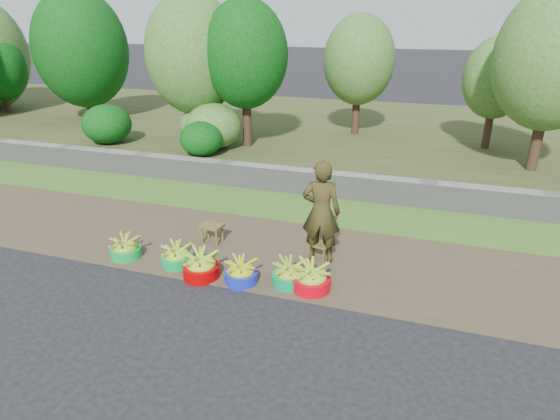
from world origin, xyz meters
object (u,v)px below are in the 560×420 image
(stool_right, at_px, (319,246))
(vendor_woman, at_px, (321,212))
(basin_b, at_px, (177,257))
(basin_f, at_px, (311,279))
(basin_e, at_px, (289,275))
(basin_c, at_px, (201,266))
(stool_left, at_px, (212,228))
(basin_a, at_px, (125,249))
(basin_d, at_px, (241,273))

(stool_right, height_order, vendor_woman, vendor_woman)
(basin_b, relative_size, basin_f, 0.88)
(basin_b, distance_m, basin_e, 1.81)
(basin_c, bearing_deg, stool_right, 34.91)
(basin_b, bearing_deg, basin_f, -0.75)
(basin_c, relative_size, basin_f, 1.00)
(basin_c, height_order, stool_right, basin_c)
(basin_b, bearing_deg, stool_left, 79.68)
(basin_a, distance_m, basin_c, 1.44)
(stool_left, bearing_deg, basin_e, -28.36)
(basin_a, bearing_deg, basin_b, 1.55)
(basin_e, bearing_deg, stool_left, 151.64)
(basin_f, xyz_separation_m, stool_left, (-1.99, 0.93, 0.10))
(basin_c, xyz_separation_m, basin_e, (1.30, 0.20, -0.01))
(basin_b, xyz_separation_m, vendor_woman, (2.06, 0.86, 0.68))
(basin_a, bearing_deg, vendor_woman, 16.52)
(stool_right, distance_m, vendor_woman, 0.59)
(basin_d, height_order, basin_e, basin_e)
(stool_left, relative_size, vendor_woman, 0.24)
(stool_left, distance_m, vendor_woman, 1.97)
(basin_c, relative_size, stool_left, 1.38)
(stool_right, bearing_deg, stool_left, 179.31)
(basin_f, relative_size, stool_left, 1.38)
(basin_e, relative_size, basin_f, 0.92)
(basin_b, xyz_separation_m, stool_right, (2.04, 0.88, 0.08))
(basin_f, distance_m, vendor_woman, 1.10)
(basin_c, height_order, stool_left, basin_c)
(basin_a, distance_m, stool_left, 1.43)
(basin_b, xyz_separation_m, basin_c, (0.51, -0.19, 0.02))
(basin_e, xyz_separation_m, vendor_woman, (0.24, 0.85, 0.67))
(basin_c, bearing_deg, basin_d, 3.95)
(basin_f, xyz_separation_m, stool_right, (-0.11, 0.90, 0.06))
(basin_a, height_order, basin_b, basin_a)
(basin_a, bearing_deg, basin_c, -6.58)
(basin_c, bearing_deg, basin_f, 5.64)
(basin_a, xyz_separation_m, vendor_woman, (2.97, 0.88, 0.67))
(basin_a, height_order, basin_d, same)
(basin_b, height_order, basin_c, basin_c)
(basin_d, relative_size, basin_e, 0.97)
(basin_f, bearing_deg, vendor_woman, 96.16)
(stool_right, bearing_deg, basin_e, -104.57)
(basin_a, bearing_deg, basin_e, 0.66)
(stool_right, bearing_deg, basin_f, -83.01)
(basin_b, distance_m, basin_c, 0.55)
(basin_a, distance_m, vendor_woman, 3.17)
(basin_c, distance_m, vendor_woman, 1.98)
(basin_b, relative_size, basin_d, 0.99)
(basin_e, height_order, stool_right, basin_e)
(basin_d, bearing_deg, basin_c, -176.05)
(basin_e, distance_m, stool_right, 0.90)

